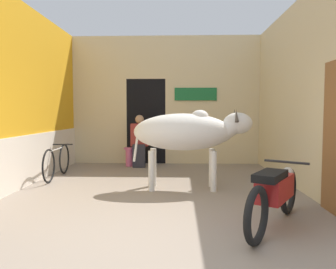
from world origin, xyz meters
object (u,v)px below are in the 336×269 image
at_px(cow, 188,132).
at_px(plastic_stool, 130,156).
at_px(motorcycle_near, 275,193).
at_px(bicycle, 57,162).
at_px(shopkeeper_seated, 139,139).

height_order(cow, plastic_stool, cow).
distance_m(cow, plastic_stool, 2.96).
xyz_separation_m(motorcycle_near, bicycle, (-3.74, 2.87, -0.08)).
distance_m(motorcycle_near, shopkeeper_seated, 4.87).
relative_size(cow, plastic_stool, 4.50).
distance_m(shopkeeper_seated, plastic_stool, 0.53).
bearing_deg(bicycle, motorcycle_near, -37.47).
bearing_deg(plastic_stool, cow, -59.70).
bearing_deg(cow, plastic_stool, 120.30).
bearing_deg(shopkeeper_seated, cow, -63.72).
height_order(motorcycle_near, shopkeeper_seated, shopkeeper_seated).
bearing_deg(motorcycle_near, plastic_stool, 118.71).
height_order(bicycle, plastic_stool, bicycle).
bearing_deg(motorcycle_near, cow, 116.67).
distance_m(bicycle, shopkeeper_seated, 2.19).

